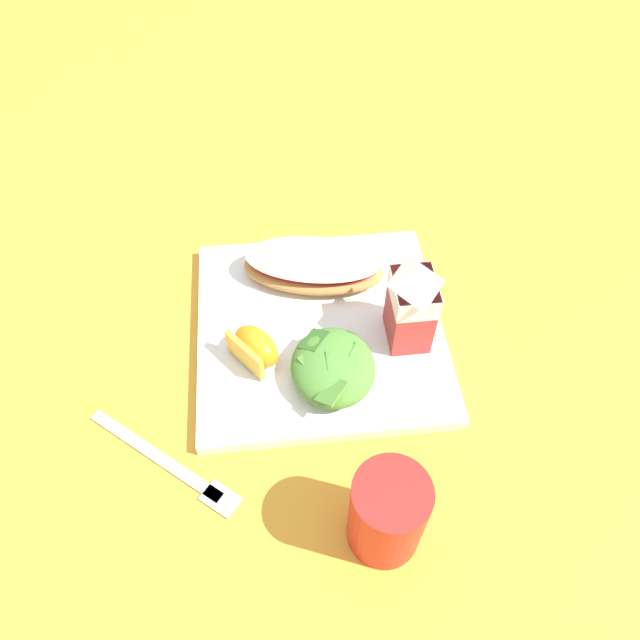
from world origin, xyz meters
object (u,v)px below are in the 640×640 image
cheesy_pizza_bread (316,266)px  milk_carton (412,302)px  green_salad_pile (333,367)px  orange_wedge_front (255,347)px  white_plate (320,329)px  metal_fork (174,467)px  drinking_red_cup (387,514)px

cheesy_pizza_bread → milk_carton: 0.14m
green_salad_pile → milk_carton: 0.11m
orange_wedge_front → white_plate: bearing=116.2°
green_salad_pile → metal_fork: 0.19m
orange_wedge_front → metal_fork: 0.15m
milk_carton → metal_fork: bearing=-63.8°
cheesy_pizza_bread → metal_fork: 0.28m
milk_carton → orange_wedge_front: bearing=-85.6°
cheesy_pizza_bread → drinking_red_cup: bearing=5.7°
green_salad_pile → metal_fork: size_ratio=0.68×
milk_carton → drinking_red_cup: bearing=-16.2°
milk_carton → orange_wedge_front: milk_carton is taller
cheesy_pizza_bread → metal_fork: bearing=-36.4°
white_plate → green_salad_pile: green_salad_pile is taller
cheesy_pizza_bread → orange_wedge_front: orange_wedge_front is taller
white_plate → orange_wedge_front: 0.09m
green_salad_pile → milk_carton: bearing=117.8°
green_salad_pile → orange_wedge_front: bearing=-112.8°
cheesy_pizza_bread → metal_fork: size_ratio=1.16×
white_plate → drinking_red_cup: bearing=8.2°
drinking_red_cup → cheesy_pizza_bread: bearing=-174.3°
white_plate → drinking_red_cup: drinking_red_cup is taller
green_salad_pile → orange_wedge_front: (-0.03, -0.08, -0.00)m
milk_carton → metal_fork: size_ratio=0.70×
milk_carton → orange_wedge_front: size_ratio=1.59×
milk_carton → green_salad_pile: bearing=-62.2°
cheesy_pizza_bread → milk_carton: size_ratio=1.66×
cheesy_pizza_bread → orange_wedge_front: 0.14m
drinking_red_cup → green_salad_pile: bearing=-170.4°
milk_carton → metal_fork: milk_carton is taller
cheesy_pizza_bread → green_salad_pile: size_ratio=1.71×
metal_fork → milk_carton: bearing=116.2°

